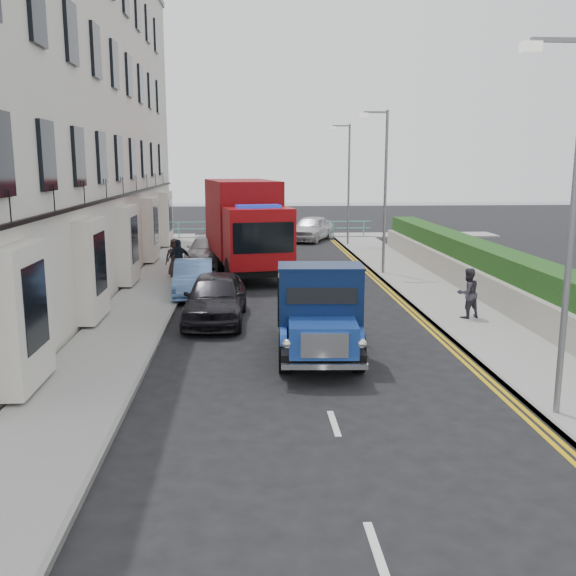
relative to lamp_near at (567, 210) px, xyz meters
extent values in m
plane|color=black|center=(-4.18, 2.00, -4.00)|extent=(120.00, 120.00, 0.00)
cube|color=gray|center=(-9.38, 11.00, -3.94)|extent=(2.40, 38.00, 0.12)
cube|color=gray|center=(1.12, 11.00, -3.94)|extent=(2.60, 38.00, 0.12)
cube|color=gray|center=(-4.18, 31.00, -3.94)|extent=(30.00, 2.50, 0.12)
plane|color=slate|center=(-4.18, 62.00, -4.00)|extent=(120.00, 120.00, 0.00)
cube|color=silver|center=(-13.68, 15.00, 3.00)|extent=(6.00, 30.00, 14.00)
cube|color=black|center=(-10.53, 15.00, -0.40)|extent=(0.12, 28.00, 0.10)
cube|color=#B2AD9E|center=(2.42, 11.00, -3.45)|extent=(0.30, 28.00, 1.00)
cube|color=#173C13|center=(3.12, 11.00, -3.05)|extent=(1.20, 28.00, 1.70)
cube|color=#59B2A5|center=(-4.18, 30.20, -2.92)|extent=(13.00, 0.08, 0.06)
cube|color=#59B2A5|center=(-4.18, 30.20, -3.35)|extent=(13.00, 0.06, 0.05)
cylinder|color=slate|center=(0.12, 0.00, -0.50)|extent=(0.12, 0.12, 7.00)
cube|color=slate|center=(-0.38, 0.00, 2.90)|extent=(1.00, 0.08, 0.08)
cube|color=beige|center=(-0.88, 0.00, 2.78)|extent=(0.35, 0.18, 0.18)
cylinder|color=slate|center=(0.12, 16.00, -0.50)|extent=(0.12, 0.12, 7.00)
cube|color=slate|center=(-0.38, 16.00, 2.90)|extent=(1.00, 0.08, 0.08)
cube|color=beige|center=(-0.88, 16.00, 2.78)|extent=(0.35, 0.18, 0.18)
cylinder|color=slate|center=(0.12, 26.00, -0.50)|extent=(0.12, 0.12, 7.00)
cube|color=slate|center=(-0.38, 26.00, 2.90)|extent=(1.00, 0.08, 0.08)
cube|color=beige|center=(-0.88, 26.00, 2.78)|extent=(0.35, 0.18, 0.18)
cylinder|color=black|center=(-4.94, 3.08, -3.52)|extent=(0.31, 0.96, 0.95)
cylinder|color=black|center=(-3.20, 2.98, -3.52)|extent=(0.31, 0.96, 0.95)
cylinder|color=black|center=(-4.78, 5.84, -3.52)|extent=(0.31, 0.96, 0.95)
cylinder|color=black|center=(-3.05, 5.74, -3.52)|extent=(0.31, 0.96, 0.95)
cube|color=black|center=(-3.99, 4.41, -3.39)|extent=(2.14, 4.84, 0.18)
cube|color=#1C409B|center=(-4.10, 2.59, -3.03)|extent=(1.60, 1.37, 0.71)
cube|color=silver|center=(-4.14, 1.93, -3.03)|extent=(1.04, 0.14, 0.54)
cube|color=#0C1D45|center=(-4.03, 3.72, -2.47)|extent=(2.04, 1.30, 1.73)
cube|color=black|center=(-3.93, 5.60, -3.16)|extent=(2.23, 2.88, 0.12)
cylinder|color=black|center=(-6.44, 13.71, -3.41)|extent=(0.54, 1.22, 1.18)
cylinder|color=black|center=(-4.23, 14.10, -3.41)|extent=(0.54, 1.22, 1.18)
cylinder|color=black|center=(-7.01, 16.98, -3.41)|extent=(0.54, 1.22, 1.18)
cylinder|color=black|center=(-4.80, 17.37, -3.41)|extent=(0.54, 1.22, 1.18)
cylinder|color=black|center=(-7.42, 19.30, -3.41)|extent=(0.54, 1.22, 1.18)
cylinder|color=black|center=(-5.20, 19.68, -3.41)|extent=(0.54, 1.22, 1.18)
cube|color=black|center=(-5.81, 16.65, -3.19)|extent=(3.71, 7.80, 0.27)
cube|color=maroon|center=(-5.33, 13.90, -2.07)|extent=(2.88, 2.45, 2.35)
cube|color=black|center=(-5.16, 12.93, -1.96)|extent=(2.33, 0.49, 1.18)
cube|color=maroon|center=(-6.02, 17.80, -1.54)|extent=(3.59, 5.94, 3.21)
imported|color=black|center=(-6.78, 8.13, -3.24)|extent=(1.99, 4.52, 1.51)
imported|color=#5B84C4|center=(-7.78, 12.13, -3.34)|extent=(1.60, 4.03, 1.31)
imported|color=#B5B5BA|center=(-7.78, 19.91, -3.36)|extent=(1.93, 4.45, 1.28)
imported|color=black|center=(-5.91, 29.00, -3.31)|extent=(3.89, 5.42, 1.37)
imported|color=silver|center=(-1.78, 28.79, -3.21)|extent=(3.57, 4.96, 1.57)
imported|color=#35313C|center=(0.98, 7.62, -3.10)|extent=(0.91, 0.81, 1.55)
imported|color=black|center=(-8.58, 14.92, -3.06)|extent=(1.04, 0.73, 1.64)
imported|color=#382928|center=(-8.83, 15.57, -3.07)|extent=(0.81, 0.55, 1.61)
camera|label=1|loc=(-5.76, -11.29, 0.83)|focal=40.00mm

